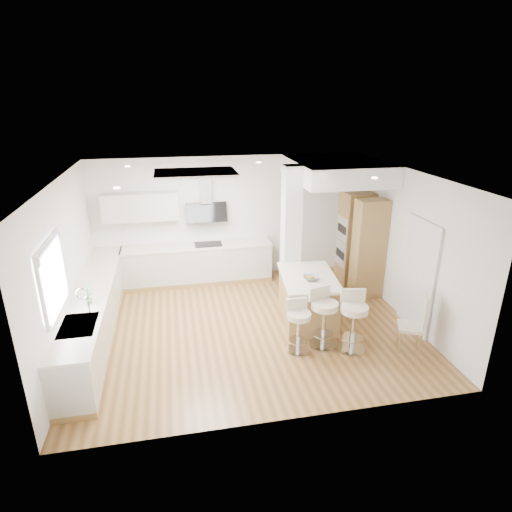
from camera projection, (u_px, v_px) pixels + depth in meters
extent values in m
plane|color=olive|center=(248.00, 326.00, 7.96)|extent=(6.00, 6.00, 0.00)
cube|color=white|center=(248.00, 326.00, 7.96)|extent=(6.00, 5.00, 0.02)
cube|color=white|center=(228.00, 218.00, 9.76)|extent=(6.00, 0.04, 2.80)
cube|color=white|center=(65.00, 269.00, 6.91)|extent=(0.04, 5.00, 2.80)
cube|color=white|center=(405.00, 245.00, 8.02)|extent=(0.04, 5.00, 2.80)
cube|color=silver|center=(195.00, 173.00, 7.38)|extent=(1.40, 0.95, 0.05)
cube|color=silver|center=(195.00, 174.00, 7.38)|extent=(1.25, 0.80, 0.03)
cylinder|color=white|center=(128.00, 166.00, 7.98)|extent=(0.10, 0.10, 0.02)
cylinder|color=white|center=(117.00, 188.00, 6.15)|extent=(0.10, 0.10, 0.02)
cylinder|color=white|center=(259.00, 163.00, 8.44)|extent=(0.10, 0.10, 0.02)
cylinder|color=white|center=(340.00, 164.00, 8.26)|extent=(0.10, 0.10, 0.02)
cylinder|color=white|center=(375.00, 178.00, 6.88)|extent=(0.10, 0.10, 0.02)
cube|color=white|center=(52.00, 276.00, 6.01)|extent=(0.03, 1.15, 0.95)
cube|color=silver|center=(47.00, 242.00, 5.83)|extent=(0.04, 1.28, 0.06)
cube|color=silver|center=(59.00, 308.00, 6.19)|extent=(0.04, 1.28, 0.06)
cube|color=silver|center=(41.00, 295.00, 5.45)|extent=(0.04, 0.06, 0.95)
cube|color=silver|center=(62.00, 261.00, 6.57)|extent=(0.04, 0.06, 0.95)
cube|color=#B6B9BE|center=(49.00, 248.00, 5.86)|extent=(0.03, 1.18, 0.14)
cube|color=#4B443B|center=(419.00, 277.00, 7.61)|extent=(0.02, 0.90, 2.00)
cube|color=silver|center=(418.00, 277.00, 7.60)|extent=(0.05, 1.00, 2.10)
cube|color=#A47E46|center=(98.00, 332.00, 7.67)|extent=(0.60, 4.50, 0.10)
cube|color=beige|center=(95.00, 311.00, 7.52)|extent=(0.60, 4.50, 0.76)
cube|color=beige|center=(92.00, 290.00, 7.38)|extent=(0.63, 4.50, 0.04)
cube|color=silver|center=(78.00, 326.00, 6.23)|extent=(0.50, 0.75, 0.02)
cube|color=silver|center=(76.00, 335.00, 6.08)|extent=(0.40, 0.34, 0.10)
cube|color=silver|center=(81.00, 322.00, 6.41)|extent=(0.40, 0.34, 0.10)
cylinder|color=silver|center=(88.00, 304.00, 6.46)|extent=(0.02, 0.02, 0.36)
torus|color=silver|center=(82.00, 294.00, 6.38)|extent=(0.18, 0.02, 0.18)
imported|color=#4B9049|center=(88.00, 295.00, 6.77)|extent=(0.17, 0.12, 0.33)
cube|color=#A47E46|center=(199.00, 280.00, 9.82)|extent=(3.30, 0.60, 0.10)
cube|color=beige|center=(198.00, 263.00, 9.67)|extent=(3.30, 0.60, 0.76)
cube|color=beige|center=(197.00, 246.00, 9.53)|extent=(3.33, 0.63, 0.04)
cube|color=black|center=(208.00, 244.00, 9.56)|extent=(0.60, 0.40, 0.01)
cube|color=beige|center=(140.00, 207.00, 9.11)|extent=(1.60, 0.34, 0.60)
cube|color=silver|center=(205.00, 187.00, 9.31)|extent=(0.25, 0.18, 0.70)
cube|color=black|center=(207.00, 213.00, 9.43)|extent=(0.90, 0.26, 0.44)
cube|color=silver|center=(291.00, 236.00, 8.53)|extent=(0.35, 0.35, 2.80)
cube|color=white|center=(336.00, 170.00, 8.71)|extent=(1.78, 2.20, 0.40)
cube|color=#A47E46|center=(355.00, 239.00, 9.46)|extent=(0.62, 0.62, 2.10)
cube|color=#A47E46|center=(369.00, 249.00, 8.81)|extent=(0.62, 0.40, 2.10)
cube|color=silver|center=(342.00, 229.00, 9.31)|extent=(0.02, 0.55, 0.55)
cube|color=silver|center=(340.00, 254.00, 9.52)|extent=(0.02, 0.55, 0.55)
cube|color=black|center=(342.00, 229.00, 9.31)|extent=(0.01, 0.45, 0.18)
cube|color=black|center=(340.00, 254.00, 9.51)|extent=(0.01, 0.45, 0.18)
cube|color=#A47E46|center=(308.00, 299.00, 8.04)|extent=(1.06, 1.50, 0.87)
cube|color=beige|center=(309.00, 277.00, 7.88)|extent=(1.15, 1.59, 0.04)
imported|color=gray|center=(310.00, 278.00, 7.72)|extent=(0.29, 0.29, 0.06)
sphere|color=orange|center=(313.00, 278.00, 7.73)|extent=(0.08, 0.08, 0.07)
sphere|color=orange|center=(308.00, 277.00, 7.74)|extent=(0.08, 0.08, 0.07)
sphere|color=olive|center=(311.00, 279.00, 7.68)|extent=(0.08, 0.08, 0.07)
cylinder|color=silver|center=(298.00, 350.00, 7.19)|extent=(0.41, 0.41, 0.03)
cylinder|color=silver|center=(298.00, 334.00, 7.08)|extent=(0.07, 0.07, 0.61)
cylinder|color=silver|center=(298.00, 340.00, 7.12)|extent=(0.32, 0.32, 0.01)
cylinder|color=beige|center=(299.00, 316.00, 6.96)|extent=(0.40, 0.40, 0.09)
cube|color=beige|center=(297.00, 304.00, 7.05)|extent=(0.36, 0.05, 0.21)
cylinder|color=silver|center=(322.00, 345.00, 7.35)|extent=(0.58, 0.58, 0.03)
cylinder|color=silver|center=(323.00, 326.00, 7.22)|extent=(0.09, 0.09, 0.69)
cylinder|color=silver|center=(323.00, 334.00, 7.27)|extent=(0.45, 0.45, 0.02)
cylinder|color=beige|center=(325.00, 306.00, 7.08)|extent=(0.55, 0.55, 0.11)
cube|color=beige|center=(319.00, 293.00, 7.17)|extent=(0.40, 0.16, 0.23)
cylinder|color=silver|center=(351.00, 349.00, 7.22)|extent=(0.56, 0.56, 0.03)
cylinder|color=silver|center=(353.00, 330.00, 7.10)|extent=(0.09, 0.09, 0.70)
cylinder|color=silver|center=(352.00, 338.00, 7.15)|extent=(0.43, 0.43, 0.02)
cylinder|color=beige|center=(355.00, 309.00, 6.96)|extent=(0.53, 0.53, 0.11)
cube|color=beige|center=(353.00, 295.00, 7.06)|extent=(0.41, 0.13, 0.24)
cube|color=beige|center=(411.00, 327.00, 7.12)|extent=(0.52, 0.52, 0.05)
cube|color=beige|center=(424.00, 312.00, 6.98)|extent=(0.19, 0.36, 0.64)
cylinder|color=#A47E46|center=(400.00, 342.00, 7.08)|extent=(0.04, 0.04, 0.39)
cylinder|color=#A47E46|center=(398.00, 333.00, 7.38)|extent=(0.04, 0.04, 0.39)
cylinder|color=#A47E46|center=(420.00, 345.00, 7.02)|extent=(0.04, 0.04, 0.39)
cylinder|color=#A47E46|center=(417.00, 335.00, 7.32)|extent=(0.04, 0.04, 0.39)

